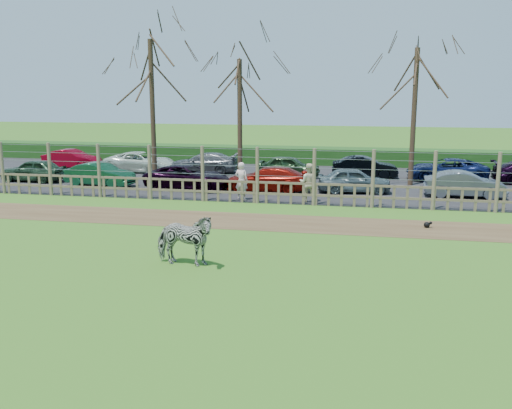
% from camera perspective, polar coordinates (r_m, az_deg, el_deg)
% --- Properties ---
extents(ground, '(120.00, 120.00, 0.00)m').
position_cam_1_polar(ground, '(17.78, -4.71, -4.96)').
color(ground, '#5E952C').
rests_on(ground, ground).
extents(dirt_strip, '(34.00, 2.80, 0.01)m').
position_cam_1_polar(dirt_strip, '(22.00, -1.57, -1.65)').
color(dirt_strip, brown).
rests_on(dirt_strip, ground).
extents(asphalt, '(44.00, 13.00, 0.04)m').
position_cam_1_polar(asphalt, '(31.65, 2.34, 2.49)').
color(asphalt, '#232326').
rests_on(asphalt, ground).
extents(hedge, '(46.00, 2.00, 1.10)m').
position_cam_1_polar(hedge, '(38.44, 3.91, 4.91)').
color(hedge, '#1E4716').
rests_on(hedge, ground).
extents(fence, '(30.16, 0.16, 2.50)m').
position_cam_1_polar(fence, '(25.20, 0.13, 1.92)').
color(fence, brown).
rests_on(fence, ground).
extents(tree_left, '(4.80, 4.80, 7.88)m').
position_cam_1_polar(tree_left, '(30.97, -10.43, 12.50)').
color(tree_left, '#3D2B1E').
rests_on(tree_left, ground).
extents(tree_mid, '(4.80, 4.80, 6.83)m').
position_cam_1_polar(tree_mid, '(30.62, -1.65, 11.30)').
color(tree_mid, '#3D2B1E').
rests_on(tree_mid, ground).
extents(tree_right, '(4.80, 4.80, 7.35)m').
position_cam_1_polar(tree_right, '(30.48, 15.68, 11.58)').
color(tree_right, '#3D2B1E').
rests_on(tree_right, ground).
extents(zebra, '(1.89, 0.96, 1.55)m').
position_cam_1_polar(zebra, '(16.53, -7.20, -3.51)').
color(zebra, gray).
rests_on(zebra, ground).
extents(visitor_a, '(0.71, 0.55, 1.72)m').
position_cam_1_polar(visitor_a, '(25.78, -1.46, 2.37)').
color(visitor_a, silver).
rests_on(visitor_a, asphalt).
extents(visitor_b, '(0.90, 0.74, 1.72)m').
position_cam_1_polar(visitor_b, '(25.44, 5.28, 2.19)').
color(visitor_b, beige).
rests_on(visitor_b, asphalt).
extents(crow, '(0.30, 0.22, 0.24)m').
position_cam_1_polar(crow, '(21.85, 16.75, -1.94)').
color(crow, black).
rests_on(crow, ground).
extents(car_0, '(3.57, 1.54, 1.20)m').
position_cam_1_polar(car_0, '(33.21, -21.36, 3.21)').
color(car_0, '#25412A').
rests_on(car_0, asphalt).
extents(car_1, '(3.78, 1.73, 1.20)m').
position_cam_1_polar(car_1, '(30.50, -15.33, 2.91)').
color(car_1, '#12492B').
rests_on(car_1, asphalt).
extents(car_2, '(4.45, 2.29, 1.20)m').
position_cam_1_polar(car_2, '(28.77, -6.84, 2.73)').
color(car_2, black).
rests_on(car_2, asphalt).
extents(car_3, '(4.19, 1.83, 1.20)m').
position_cam_1_polar(car_3, '(27.99, 1.16, 2.57)').
color(car_3, maroon).
rests_on(car_3, asphalt).
extents(car_4, '(3.66, 1.81, 1.20)m').
position_cam_1_polar(car_4, '(28.02, 9.79, 2.41)').
color(car_4, '#4F6166').
rests_on(car_4, asphalt).
extents(car_5, '(3.67, 1.35, 1.20)m').
position_cam_1_polar(car_5, '(28.16, 20.14, 1.90)').
color(car_5, '#545A63').
rests_on(car_5, asphalt).
extents(car_7, '(3.71, 1.48, 1.20)m').
position_cam_1_polar(car_7, '(37.52, -17.94, 4.34)').
color(car_7, maroon).
rests_on(car_7, asphalt).
extents(car_8, '(4.45, 2.30, 1.20)m').
position_cam_1_polar(car_8, '(35.13, -11.44, 4.21)').
color(car_8, silver).
rests_on(car_8, asphalt).
extents(car_9, '(4.20, 1.84, 1.20)m').
position_cam_1_polar(car_9, '(34.10, -5.24, 4.17)').
color(car_9, '#595B5E').
rests_on(car_9, asphalt).
extents(car_10, '(3.56, 1.50, 1.20)m').
position_cam_1_polar(car_10, '(32.58, 3.33, 3.85)').
color(car_10, '#254323').
rests_on(car_10, asphalt).
extents(car_11, '(3.71, 1.47, 1.20)m').
position_cam_1_polar(car_11, '(32.75, 10.82, 3.70)').
color(car_11, black).
rests_on(car_11, asphalt).
extents(car_12, '(4.37, 2.11, 1.20)m').
position_cam_1_polar(car_12, '(32.95, 18.54, 3.35)').
color(car_12, '#101B49').
rests_on(car_12, asphalt).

